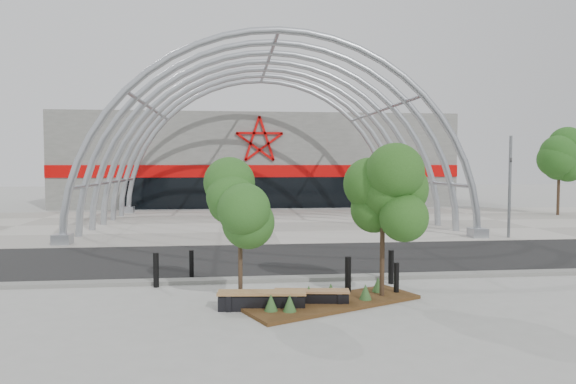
# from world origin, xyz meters

# --- Properties ---
(ground) EXTENTS (140.00, 140.00, 0.00)m
(ground) POSITION_xyz_m (0.00, 0.00, 0.00)
(ground) COLOR #969691
(ground) RESTS_ON ground
(road) EXTENTS (140.00, 7.00, 0.02)m
(road) POSITION_xyz_m (0.00, 3.50, 0.01)
(road) COLOR black
(road) RESTS_ON ground
(forecourt) EXTENTS (60.00, 17.00, 0.04)m
(forecourt) POSITION_xyz_m (0.00, 15.50, 0.02)
(forecourt) COLOR gray
(forecourt) RESTS_ON ground
(kerb) EXTENTS (60.00, 0.50, 0.12)m
(kerb) POSITION_xyz_m (0.00, -0.25, 0.06)
(kerb) COLOR slate
(kerb) RESTS_ON ground
(arena_building) EXTENTS (34.00, 15.24, 8.00)m
(arena_building) POSITION_xyz_m (0.00, 33.45, 3.99)
(arena_building) COLOR slate
(arena_building) RESTS_ON ground
(vault_canopy) EXTENTS (20.80, 15.80, 20.36)m
(vault_canopy) POSITION_xyz_m (0.00, 15.50, 0.02)
(vault_canopy) COLOR #A3A8AF
(vault_canopy) RESTS_ON ground
(planting_bed) EXTENTS (5.01, 3.37, 0.51)m
(planting_bed) POSITION_xyz_m (0.39, -3.17, 0.12)
(planting_bed) COLOR #3C2A10
(planting_bed) RESTS_ON ground
(signal_pole) EXTENTS (0.15, 0.72, 5.11)m
(signal_pole) POSITION_xyz_m (11.51, 7.79, 2.67)
(signal_pole) COLOR slate
(signal_pole) RESTS_ON ground
(street_tree_0) EXTENTS (1.61, 1.61, 3.67)m
(street_tree_0) POSITION_xyz_m (-2.01, -2.81, 2.64)
(street_tree_0) COLOR #302519
(street_tree_0) RESTS_ON ground
(street_tree_1) EXTENTS (1.63, 1.63, 3.87)m
(street_tree_1) POSITION_xyz_m (1.89, -2.71, 2.78)
(street_tree_1) COLOR black
(street_tree_1) RESTS_ON ground
(bench_0) EXTENTS (2.30, 0.72, 0.47)m
(bench_0) POSITION_xyz_m (-1.47, -3.41, 0.23)
(bench_0) COLOR black
(bench_0) RESTS_ON ground
(bench_1) EXTENTS (2.02, 0.67, 0.41)m
(bench_1) POSITION_xyz_m (-0.14, -3.16, 0.20)
(bench_1) COLOR black
(bench_1) RESTS_ON ground
(bollard_0) EXTENTS (0.17, 0.17, 1.05)m
(bollard_0) POSITION_xyz_m (-4.52, -0.68, 0.52)
(bollard_0) COLOR black
(bollard_0) RESTS_ON ground
(bollard_1) EXTENTS (0.14, 0.14, 0.90)m
(bollard_1) POSITION_xyz_m (-3.56, 0.52, 0.45)
(bollard_1) COLOR black
(bollard_1) RESTS_ON ground
(bollard_2) EXTENTS (0.18, 0.18, 1.09)m
(bollard_2) POSITION_xyz_m (1.05, -2.19, 0.55)
(bollard_2) COLOR black
(bollard_2) RESTS_ON ground
(bollard_3) EXTENTS (0.17, 0.17, 1.05)m
(bollard_3) POSITION_xyz_m (2.69, -1.00, 0.53)
(bollard_3) COLOR black
(bollard_3) RESTS_ON ground
(bollard_4) EXTENTS (0.15, 0.15, 0.94)m
(bollard_4) POSITION_xyz_m (2.41, -2.38, 0.47)
(bollard_4) COLOR black
(bollard_4) RESTS_ON ground
(bg_tree_1) EXTENTS (2.70, 2.70, 5.91)m
(bg_tree_1) POSITION_xyz_m (21.00, 18.00, 4.25)
(bg_tree_1) COLOR black
(bg_tree_1) RESTS_ON ground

